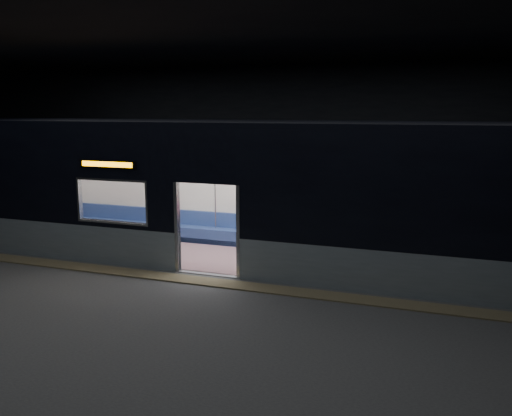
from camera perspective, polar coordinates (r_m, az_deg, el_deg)
The scene contains 7 objects.
station_floor at distance 11.28m, azimuth -7.31°, elevation -8.52°, with size 24.00×14.00×0.01m, color #47494C.
station_envelope at distance 10.67m, azimuth -7.78°, elevation 10.45°, with size 24.00×14.00×5.00m.
tactile_strip at distance 11.74m, azimuth -6.09°, elevation -7.63°, with size 22.80×0.50×0.03m, color #8C7F59.
metro_car at distance 13.11m, azimuth -2.47°, elevation 2.55°, with size 18.00×3.04×3.35m.
passenger at distance 14.02m, azimuth 1.23°, elevation -1.24°, with size 0.40×0.70×1.38m.
handbag at distance 13.84m, azimuth 0.94°, elevation -1.91°, with size 0.29×0.25×0.15m, color black.
transit_map at distance 13.63m, azimuth 11.91°, elevation 1.08°, with size 1.01×0.03×0.66m, color white.
Camera 1 is at (4.90, -9.48, 3.65)m, focal length 38.00 mm.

